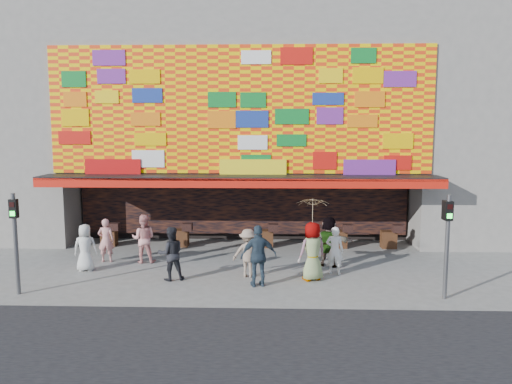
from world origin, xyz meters
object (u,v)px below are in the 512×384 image
(signal_right, at_px, (447,235))
(ped_c, at_px, (171,254))
(signal_left, at_px, (15,232))
(ped_e, at_px, (259,256))
(ped_b, at_px, (106,240))
(ped_d, at_px, (248,253))
(ped_g, at_px, (312,251))
(ped_i, at_px, (144,239))
(parasol, at_px, (313,213))
(ped_a, at_px, (85,248))
(ped_f, at_px, (329,241))
(ped_h, at_px, (335,250))

(signal_right, bearing_deg, ped_c, 169.47)
(signal_left, relative_size, ped_e, 1.57)
(ped_b, distance_m, ped_d, 5.52)
(ped_b, distance_m, ped_g, 7.60)
(ped_i, distance_m, parasol, 6.39)
(parasol, bearing_deg, signal_right, -24.20)
(ped_a, distance_m, parasol, 7.82)
(ped_f, bearing_deg, signal_right, 154.32)
(ped_d, bearing_deg, signal_right, 166.69)
(ped_e, bearing_deg, ped_i, -44.53)
(ped_f, relative_size, ped_h, 1.10)
(ped_a, bearing_deg, ped_c, 157.28)
(signal_right, relative_size, ped_b, 1.87)
(ped_h, bearing_deg, parasol, 56.38)
(ped_c, bearing_deg, ped_f, -179.42)
(signal_left, height_order, ped_h, signal_left)
(ped_f, distance_m, ped_h, 0.96)
(parasol, bearing_deg, ped_i, 161.89)
(ped_d, bearing_deg, ped_g, 176.91)
(ped_e, height_order, ped_g, ped_e)
(signal_left, height_order, ped_e, signal_left)
(ped_g, distance_m, parasol, 1.24)
(signal_right, height_order, ped_c, signal_right)
(ped_b, xyz_separation_m, ped_h, (8.13, -1.29, 0.01))
(ped_c, distance_m, parasol, 4.72)
(signal_right, distance_m, ped_h, 3.84)
(ped_h, bearing_deg, ped_f, -69.42)
(signal_right, relative_size, ped_e, 1.57)
(ped_d, relative_size, ped_h, 0.98)
(ped_a, distance_m, ped_h, 8.45)
(ped_a, xyz_separation_m, ped_d, (5.58, -0.49, -0.02))
(ped_b, bearing_deg, ped_d, 159.00)
(ped_f, xyz_separation_m, ped_h, (0.09, -0.95, -0.08))
(parasol, bearing_deg, ped_f, 66.60)
(ped_h, bearing_deg, signal_right, 156.11)
(ped_b, xyz_separation_m, ped_f, (8.05, -0.33, 0.09))
(signal_right, xyz_separation_m, ped_g, (-3.66, 1.64, -0.91))
(signal_left, xyz_separation_m, parasol, (8.74, 1.64, 0.32))
(signal_right, bearing_deg, ped_f, 131.80)
(ped_a, relative_size, parasol, 0.85)
(ped_b, relative_size, ped_f, 0.90)
(signal_left, bearing_deg, ped_c, 19.85)
(ped_e, relative_size, ped_h, 1.18)
(ped_c, bearing_deg, signal_left, 1.77)
(signal_left, xyz_separation_m, ped_d, (6.67, 1.96, -1.07))
(ped_h, bearing_deg, ped_a, 14.64)
(signal_left, distance_m, ped_e, 7.17)
(signal_right, relative_size, ped_d, 1.89)
(ped_a, bearing_deg, ped_b, -111.39)
(ped_a, height_order, ped_h, ped_a)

